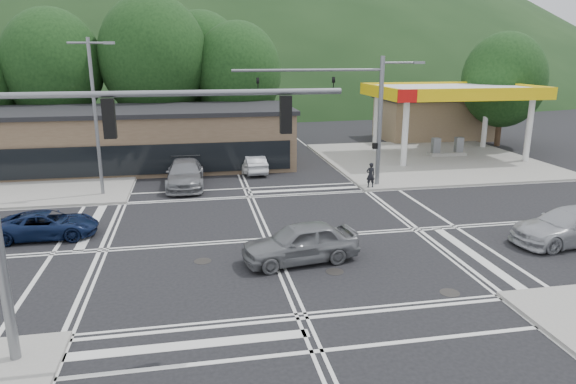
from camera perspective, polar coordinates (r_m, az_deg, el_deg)
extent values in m
plane|color=black|center=(23.39, -2.21, -5.27)|extent=(120.00, 120.00, 0.00)
cube|color=gray|center=(41.73, 15.39, 3.49)|extent=(16.00, 16.00, 0.15)
cube|color=gray|center=(39.37, -27.91, 1.56)|extent=(16.00, 16.00, 0.15)
cylinder|color=silver|center=(38.28, 12.87, 6.32)|extent=(0.44, 0.44, 5.00)
cylinder|color=silver|center=(43.79, 9.76, 7.57)|extent=(0.44, 0.44, 5.00)
cylinder|color=silver|center=(43.23, 25.20, 6.25)|extent=(0.44, 0.44, 5.00)
cylinder|color=silver|center=(48.18, 21.09, 7.46)|extent=(0.44, 0.44, 5.00)
cube|color=silver|center=(42.84, 17.75, 10.68)|extent=(12.00, 8.00, 0.60)
cube|color=yellow|center=(39.37, 20.50, 10.10)|extent=(12.20, 0.25, 0.90)
cube|color=yellow|center=(46.39, 15.40, 11.15)|extent=(12.20, 0.25, 0.90)
cube|color=yellow|center=(40.36, 10.08, 10.91)|extent=(0.25, 8.20, 0.90)
cube|color=yellow|center=(45.97, 24.46, 10.31)|extent=(0.25, 8.20, 0.90)
cube|color=red|center=(36.71, 13.12, 10.34)|extent=(1.40, 0.12, 0.90)
cube|color=gray|center=(43.47, 17.21, 4.04)|extent=(3.00, 1.00, 0.30)
cube|color=slate|center=(42.89, 16.10, 4.94)|extent=(0.60, 0.50, 1.30)
cube|color=slate|center=(43.82, 18.44, 4.96)|extent=(0.60, 0.50, 1.30)
cube|color=#846B4F|center=(52.49, 15.74, 7.81)|extent=(10.00, 6.00, 3.80)
cube|color=brown|center=(39.46, -17.67, 5.51)|extent=(24.00, 8.00, 4.00)
ellipsoid|color=#193116|center=(112.02, -9.23, 10.88)|extent=(252.00, 126.00, 140.00)
cylinder|color=#382619|center=(47.29, -24.03, 6.93)|extent=(0.50, 0.50, 4.84)
ellipsoid|color=black|center=(46.94, -24.67, 12.64)|extent=(8.00, 8.00, 9.20)
cylinder|color=#382619|center=(46.09, -14.27, 7.87)|extent=(0.50, 0.50, 5.28)
ellipsoid|color=black|center=(45.76, -14.71, 14.29)|extent=(9.00, 9.00, 10.35)
cylinder|color=#382619|center=(46.25, -5.48, 7.74)|extent=(0.50, 0.50, 4.40)
ellipsoid|color=black|center=(45.89, -5.62, 13.07)|extent=(7.60, 7.60, 8.74)
cylinder|color=#382619|center=(50.02, -9.39, 8.43)|extent=(0.50, 0.50, 4.84)
ellipsoid|color=black|center=(49.69, -9.63, 13.85)|extent=(8.40, 8.40, 9.66)
cylinder|color=#382619|center=(50.14, 22.40, 7.00)|extent=(0.50, 0.50, 3.96)
ellipsoid|color=black|center=(49.81, 22.85, 11.40)|extent=(7.20, 7.20, 8.28)
cylinder|color=slate|center=(31.35, -20.58, 7.52)|extent=(0.20, 0.20, 9.00)
cylinder|color=slate|center=(31.13, -21.32, 15.19)|extent=(2.20, 0.12, 0.12)
cube|color=slate|center=(30.96, -19.25, 15.38)|extent=(0.60, 0.25, 0.15)
cylinder|color=slate|center=(32.24, 10.15, 7.54)|extent=(0.28, 0.28, 8.00)
cylinder|color=slate|center=(30.67, 2.33, 13.38)|extent=(9.00, 0.16, 0.16)
imported|color=black|center=(31.08, 5.06, 11.70)|extent=(0.16, 0.20, 1.00)
imported|color=black|center=(30.18, -3.36, 11.63)|extent=(0.16, 0.20, 1.00)
cylinder|color=slate|center=(32.42, 12.50, 13.86)|extent=(2.40, 0.12, 0.12)
cube|color=slate|center=(32.86, 14.32, 13.76)|extent=(0.70, 0.30, 0.15)
cube|color=black|center=(32.37, 9.62, 5.09)|extent=(0.25, 0.30, 0.35)
cylinder|color=slate|center=(13.52, -13.09, 10.63)|extent=(9.00, 0.16, 0.16)
cube|color=black|center=(13.71, -19.26, 7.71)|extent=(0.30, 0.25, 1.00)
cube|color=black|center=(13.79, -0.25, 8.59)|extent=(0.30, 0.25, 1.00)
imported|color=#0D193A|center=(25.86, -25.19, -3.31)|extent=(4.43, 2.08, 1.23)
imported|color=slate|center=(20.74, 1.36, -5.62)|extent=(4.96, 2.59, 1.61)
imported|color=#A8AAAF|center=(25.91, 28.84, -3.33)|extent=(5.56, 2.65, 1.56)
imported|color=#B3B6BB|center=(36.21, -3.85, 3.19)|extent=(1.59, 4.00, 1.30)
imported|color=silver|center=(36.68, -3.94, 3.47)|extent=(1.96, 4.35, 1.45)
imported|color=slate|center=(32.90, -11.36, 1.98)|extent=(2.40, 5.65, 1.63)
imported|color=black|center=(31.91, 9.16, 1.88)|extent=(0.57, 0.38, 1.55)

